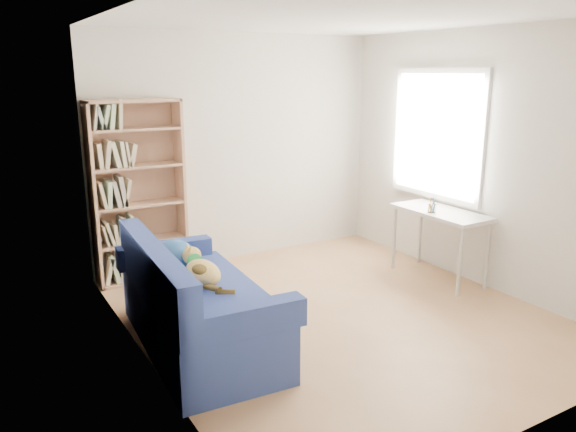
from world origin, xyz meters
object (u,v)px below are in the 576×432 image
Objects in this scene: desk at (440,219)px; pen_cup at (432,207)px; bookshelf at (139,199)px; sofa at (194,306)px.

pen_cup is (-0.14, -0.00, 0.15)m from desk.
pen_cup is at bearing -177.99° from desk.
bookshelf is 1.78× the size of desk.
sofa is 11.48× the size of pen_cup.
sofa is at bearing -177.46° from pen_cup.
pen_cup reaches higher than desk.
sofa is 0.99× the size of bookshelf.
pen_cup is (2.69, 0.12, 0.47)m from sofa.
bookshelf is at bearing 148.33° from pen_cup.
bookshelf reaches higher than pen_cup.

